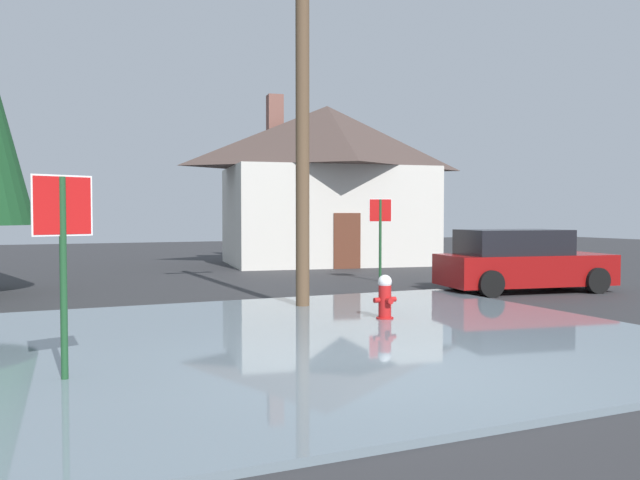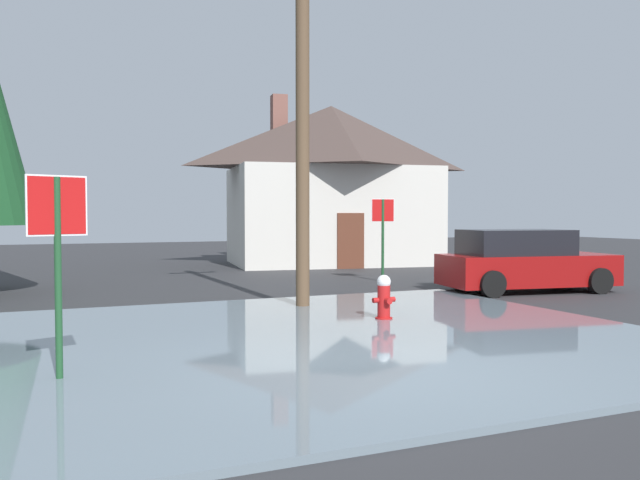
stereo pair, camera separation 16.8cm
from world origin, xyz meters
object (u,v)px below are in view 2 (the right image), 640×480
at_px(stop_sign_far, 383,223).
at_px(stop_sign_near, 57,237).
at_px(utility_pole, 303,90).
at_px(fire_hydrant, 384,299).
at_px(parked_car, 524,262).
at_px(house, 331,182).

bearing_deg(stop_sign_far, stop_sign_near, -135.89).
bearing_deg(stop_sign_far, utility_pole, -134.63).
relative_size(fire_hydrant, parked_car, 0.19).
distance_m(stop_sign_near, stop_sign_far, 12.66).
bearing_deg(fire_hydrant, stop_sign_far, 61.15).
distance_m(stop_sign_near, parked_car, 12.28).
bearing_deg(parked_car, stop_sign_far, 118.76).
xyz_separation_m(fire_hydrant, house, (5.12, 13.47, 2.80)).
bearing_deg(fire_hydrant, utility_pole, 107.40).
bearing_deg(parked_car, stop_sign_near, -155.14).
bearing_deg(house, fire_hydrant, -110.79).
height_order(utility_pole, parked_car, utility_pole).
relative_size(stop_sign_near, house, 0.27).
bearing_deg(fire_hydrant, stop_sign_near, -157.24).
relative_size(stop_sign_near, utility_pole, 0.28).
xyz_separation_m(stop_sign_near, house, (10.63, 15.79, 1.53)).
relative_size(utility_pole, stop_sign_far, 3.57).
xyz_separation_m(house, parked_car, (0.48, -10.64, -2.48)).
height_order(fire_hydrant, house, house).
height_order(utility_pole, stop_sign_far, utility_pole).
bearing_deg(fire_hydrant, house, 69.21).
relative_size(stop_sign_near, stop_sign_far, 1.00).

